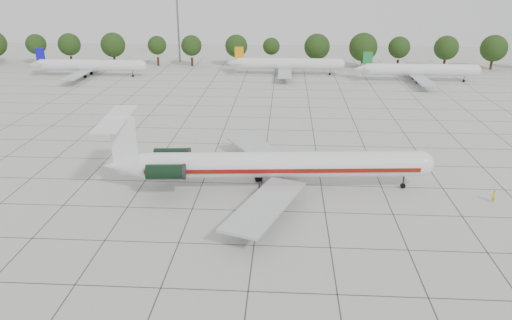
# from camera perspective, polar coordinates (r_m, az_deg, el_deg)

# --- Properties ---
(ground) EXTENTS (260.00, 260.00, 0.00)m
(ground) POSITION_cam_1_polar(r_m,az_deg,el_deg) (67.37, 0.64, -2.75)
(ground) COLOR beige
(ground) RESTS_ON ground
(apron_joints) EXTENTS (170.00, 170.00, 0.02)m
(apron_joints) POSITION_cam_1_polar(r_m,az_deg,el_deg) (81.29, 1.18, 1.53)
(apron_joints) COLOR #383838
(apron_joints) RESTS_ON ground
(main_airliner) EXTENTS (42.77, 33.52, 10.03)m
(main_airliner) POSITION_cam_1_polar(r_m,az_deg,el_deg) (64.36, 0.89, -0.50)
(main_airliner) COLOR silver
(main_airliner) RESTS_ON ground
(ground_crew) EXTENTS (0.71, 0.70, 1.65)m
(ground_crew) POSITION_cam_1_polar(r_m,az_deg,el_deg) (68.59, 25.51, -3.74)
(ground_crew) COLOR gold
(ground_crew) RESTS_ON ground
(bg_airliner_b) EXTENTS (28.24, 27.20, 7.40)m
(bg_airliner_b) POSITION_cam_1_polar(r_m,az_deg,el_deg) (142.25, -18.43, 10.21)
(bg_airliner_b) COLOR silver
(bg_airliner_b) RESTS_ON ground
(bg_airliner_c) EXTENTS (28.24, 27.20, 7.40)m
(bg_airliner_c) POSITION_cam_1_polar(r_m,az_deg,el_deg) (137.57, 3.68, 10.89)
(bg_airliner_c) COLOR silver
(bg_airliner_c) RESTS_ON ground
(bg_airliner_d) EXTENTS (28.24, 27.20, 7.40)m
(bg_airliner_d) POSITION_cam_1_polar(r_m,az_deg,el_deg) (135.47, 18.18, 9.74)
(bg_airliner_d) COLOR silver
(bg_airliner_d) RESTS_ON ground
(tree_line) EXTENTS (249.86, 8.44, 10.22)m
(tree_line) POSITION_cam_1_polar(r_m,az_deg,el_deg) (148.79, -2.26, 12.89)
(tree_line) COLOR #332114
(tree_line) RESTS_ON ground
(floodlight_mast) EXTENTS (1.60, 1.60, 25.45)m
(floodlight_mast) POSITION_cam_1_polar(r_m,az_deg,el_deg) (157.57, -8.97, 16.16)
(floodlight_mast) COLOR slate
(floodlight_mast) RESTS_ON ground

